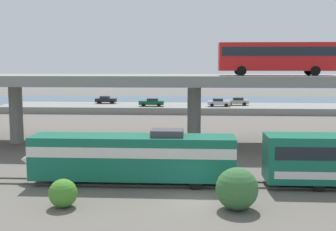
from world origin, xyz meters
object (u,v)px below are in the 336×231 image
at_px(parked_car_0, 237,101).
at_px(parked_car_1, 219,102).
at_px(train_locomotive, 123,155).
at_px(parked_car_2, 106,100).
at_px(transit_bus_on_overpass, 277,56).
at_px(parked_car_3, 152,102).

height_order(parked_car_0, parked_car_1, same).
height_order(train_locomotive, parked_car_2, train_locomotive).
distance_m(parked_car_1, parked_car_2, 22.99).
xyz_separation_m(transit_bus_on_overpass, parked_car_1, (-3.92, 34.49, -7.93)).
bearing_deg(train_locomotive, parked_car_3, -86.96).
distance_m(parked_car_0, parked_car_3, 16.54).
relative_size(train_locomotive, transit_bus_on_overpass, 1.36).
xyz_separation_m(parked_car_2, parked_car_3, (9.86, -5.41, 0.00)).
bearing_deg(parked_car_0, parked_car_3, 10.40).
bearing_deg(parked_car_3, transit_bus_on_overpass, 115.84).
height_order(train_locomotive, parked_car_0, train_locomotive).
height_order(parked_car_2, parked_car_3, same).
bearing_deg(parked_car_1, transit_bus_on_overpass, -83.51).
xyz_separation_m(transit_bus_on_overpass, parked_car_0, (-0.24, 37.06, -7.92)).
height_order(transit_bus_on_overpass, parked_car_0, transit_bus_on_overpass).
bearing_deg(parked_car_1, parked_car_3, -178.10).
bearing_deg(parked_car_2, parked_car_0, -5.31).
xyz_separation_m(parked_car_1, parked_car_2, (-22.44, 4.99, 0.00)).
xyz_separation_m(train_locomotive, parked_car_0, (13.70, 51.20, -0.18)).
bearing_deg(parked_car_2, parked_car_1, -12.55).
xyz_separation_m(train_locomotive, parked_car_2, (-12.43, 53.63, -0.18)).
distance_m(parked_car_0, parked_car_1, 4.49).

